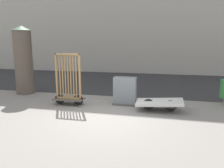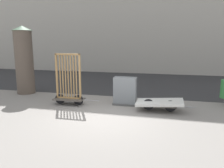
{
  "view_description": "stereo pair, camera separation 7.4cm",
  "coord_description": "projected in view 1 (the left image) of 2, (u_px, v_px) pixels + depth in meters",
  "views": [
    {
      "loc": [
        1.96,
        -7.24,
        2.67
      ],
      "look_at": [
        0.0,
        1.2,
        0.99
      ],
      "focal_mm": 35.0,
      "sensor_mm": 36.0,
      "label": 1
    },
    {
      "loc": [
        2.03,
        -7.23,
        2.67
      ],
      "look_at": [
        0.0,
        1.2,
        0.99
      ],
      "focal_mm": 35.0,
      "sensor_mm": 36.0,
      "label": 2
    }
  ],
  "objects": [
    {
      "name": "advertising_column",
      "position": [
        23.0,
        60.0,
        11.2
      ],
      "size": [
        1.02,
        1.02,
        3.46
      ],
      "color": "brown",
      "rests_on": "ground_plane"
    },
    {
      "name": "utility_cabinet",
      "position": [
        125.0,
        92.0,
        9.33
      ],
      "size": [
        1.01,
        0.51,
        1.2
      ],
      "color": "#4C4C4C",
      "rests_on": "ground_plane"
    },
    {
      "name": "bike_cart_with_mattress",
      "position": [
        160.0,
        103.0,
        8.53
      ],
      "size": [
        2.26,
        1.03,
        0.46
      ],
      "rotation": [
        0.0,
        0.0,
        -0.02
      ],
      "color": "#4C4742",
      "rests_on": "ground_plane"
    },
    {
      "name": "road_strip",
      "position": [
        132.0,
        82.0,
        14.72
      ],
      "size": [
        56.0,
        8.28,
        0.01
      ],
      "color": "#2D2D30",
      "rests_on": "ground_plane"
    },
    {
      "name": "bike_cart_with_bedframe",
      "position": [
        69.0,
        87.0,
        9.29
      ],
      "size": [
        2.0,
        0.63,
        2.19
      ],
      "rotation": [
        0.0,
        0.0,
        0.01
      ],
      "color": "#4C4742",
      "rests_on": "ground_plane"
    },
    {
      "name": "ground_plane",
      "position": [
        105.0,
        117.0,
        7.87
      ],
      "size": [
        60.0,
        60.0,
        0.0
      ],
      "primitive_type": "plane",
      "color": "gray"
    }
  ]
}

